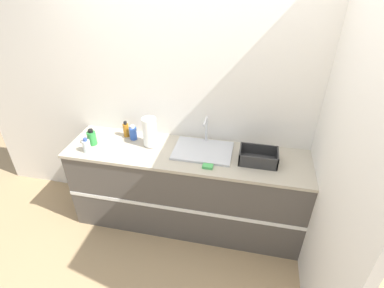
{
  "coord_description": "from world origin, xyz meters",
  "views": [
    {
      "loc": [
        0.53,
        -1.95,
        2.45
      ],
      "look_at": [
        0.06,
        0.26,
        1.0
      ],
      "focal_mm": 28.0,
      "sensor_mm": 36.0,
      "label": 1
    }
  ],
  "objects": [
    {
      "name": "ground_plane",
      "position": [
        0.0,
        0.0,
        0.0
      ],
      "size": [
        12.0,
        12.0,
        0.0
      ],
      "primitive_type": "plane",
      "color": "tan"
    },
    {
      "name": "wall_back",
      "position": [
        0.0,
        0.6,
        1.3
      ],
      "size": [
        4.66,
        0.06,
        2.6
      ],
      "color": "silver",
      "rests_on": "ground_plane"
    },
    {
      "name": "wall_right",
      "position": [
        1.16,
        0.28,
        1.3
      ],
      "size": [
        0.06,
        2.57,
        2.6
      ],
      "color": "silver",
      "rests_on": "ground_plane"
    },
    {
      "name": "counter_cabinet",
      "position": [
        0.0,
        0.28,
        0.44
      ],
      "size": [
        2.29,
        0.59,
        0.88
      ],
      "color": "#514C47",
      "rests_on": "ground_plane"
    },
    {
      "name": "sink",
      "position": [
        0.14,
        0.34,
        0.9
      ],
      "size": [
        0.54,
        0.39,
        0.28
      ],
      "color": "silver",
      "rests_on": "counter_cabinet"
    },
    {
      "name": "paper_towel_roll",
      "position": [
        -0.37,
        0.34,
        1.03
      ],
      "size": [
        0.13,
        0.13,
        0.29
      ],
      "color": "#4C4C51",
      "rests_on": "counter_cabinet"
    },
    {
      "name": "dish_rack",
      "position": [
        0.65,
        0.28,
        0.93
      ],
      "size": [
        0.33,
        0.22,
        0.12
      ],
      "color": "#2D2D2D",
      "rests_on": "counter_cabinet"
    },
    {
      "name": "bottle_blue",
      "position": [
        -0.57,
        0.41,
        0.95
      ],
      "size": [
        0.07,
        0.07,
        0.15
      ],
      "color": "#2D56B7",
      "rests_on": "counter_cabinet"
    },
    {
      "name": "bottle_green",
      "position": [
        -0.92,
        0.24,
        0.96
      ],
      "size": [
        0.08,
        0.08,
        0.16
      ],
      "color": "#2D8C3D",
      "rests_on": "counter_cabinet"
    },
    {
      "name": "bottle_clear",
      "position": [
        -0.91,
        0.11,
        0.95
      ],
      "size": [
        0.07,
        0.07,
        0.14
      ],
      "color": "silver",
      "rests_on": "counter_cabinet"
    },
    {
      "name": "bottle_amber",
      "position": [
        -0.66,
        0.45,
        0.96
      ],
      "size": [
        0.06,
        0.06,
        0.17
      ],
      "color": "#B26B19",
      "rests_on": "counter_cabinet"
    },
    {
      "name": "sponge",
      "position": [
        0.23,
        0.1,
        0.9
      ],
      "size": [
        0.09,
        0.06,
        0.02
      ],
      "color": "#4CB259",
      "rests_on": "counter_cabinet"
    }
  ]
}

